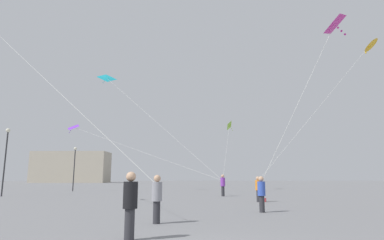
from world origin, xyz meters
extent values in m
cylinder|color=#2D2D33|center=(4.22, 14.95, 0.37)|extent=(0.24, 0.24, 0.74)
cylinder|color=orange|center=(4.22, 14.95, 1.06)|extent=(0.35, 0.35, 0.64)
sphere|color=tan|center=(4.22, 14.95, 1.51)|extent=(0.24, 0.24, 0.24)
cylinder|color=#2D2D33|center=(2.54, 21.35, 0.41)|extent=(0.27, 0.27, 0.83)
cylinder|color=purple|center=(2.54, 21.35, 1.18)|extent=(0.39, 0.39, 0.72)
sphere|color=tan|center=(2.54, 21.35, 1.68)|extent=(0.27, 0.27, 0.27)
cylinder|color=#2D2D33|center=(-1.67, 2.20, 0.39)|extent=(0.25, 0.25, 0.78)
cylinder|color=black|center=(-1.67, 2.20, 1.12)|extent=(0.37, 0.37, 0.68)
sphere|color=tan|center=(-1.67, 2.20, 1.58)|extent=(0.25, 0.25, 0.25)
cylinder|color=#2D2D33|center=(-1.31, 5.15, 0.38)|extent=(0.25, 0.25, 0.75)
cylinder|color=gray|center=(-1.31, 5.15, 1.08)|extent=(0.36, 0.36, 0.65)
sphere|color=tan|center=(-1.31, 5.15, 1.53)|extent=(0.25, 0.25, 0.25)
cylinder|color=#2D2D33|center=(3.10, 8.71, 0.37)|extent=(0.24, 0.24, 0.74)
cylinder|color=#3351B7|center=(3.10, 8.71, 1.06)|extent=(0.35, 0.35, 0.64)
sphere|color=tan|center=(3.10, 8.71, 1.50)|extent=(0.24, 0.24, 0.24)
cone|color=yellow|center=(12.34, 14.66, 10.67)|extent=(1.44, 1.49, 0.86)
sphere|color=yellow|center=(12.20, 14.63, 10.46)|extent=(0.10, 0.10, 0.10)
sphere|color=yellow|center=(12.06, 14.61, 10.25)|extent=(0.10, 0.10, 0.10)
sphere|color=yellow|center=(11.92, 14.58, 10.04)|extent=(0.10, 0.10, 0.10)
cylinder|color=silver|center=(8.28, 14.80, 5.98)|extent=(8.13, 0.31, 9.38)
pyramid|color=#D12899|center=(6.93, 8.38, 9.01)|extent=(1.17, 1.68, 0.63)
sphere|color=#D12899|center=(7.06, 8.30, 8.78)|extent=(0.10, 0.10, 0.10)
sphere|color=#D12899|center=(7.18, 8.22, 8.57)|extent=(0.10, 0.10, 0.10)
sphere|color=#D12899|center=(7.30, 8.15, 8.36)|extent=(0.10, 0.10, 0.10)
cylinder|color=silver|center=(5.02, 8.54, 5.14)|extent=(3.86, 0.36, 7.69)
pyramid|color=purple|center=(-14.39, 31.65, 7.54)|extent=(1.88, 1.69, 0.68)
sphere|color=purple|center=(-14.52, 31.63, 7.30)|extent=(0.10, 0.10, 0.10)
sphere|color=purple|center=(-14.65, 31.59, 7.09)|extent=(0.10, 0.10, 0.10)
sphere|color=purple|center=(-14.79, 31.55, 6.88)|extent=(0.10, 0.10, 0.10)
cylinder|color=silver|center=(-5.92, 26.51, 4.41)|extent=(16.93, 10.33, 6.23)
pyramid|color=#1EB2C6|center=(-10.41, 30.83, 13.43)|extent=(1.93, 1.49, 0.92)
sphere|color=#1EB2C6|center=(-10.55, 30.78, 13.20)|extent=(0.10, 0.10, 0.10)
sphere|color=#1EB2C6|center=(-10.67, 30.72, 12.99)|extent=(0.10, 0.10, 0.10)
sphere|color=#1EB2C6|center=(-10.79, 30.65, 12.78)|extent=(0.10, 0.10, 0.10)
cylinder|color=silver|center=(-3.94, 26.10, 7.36)|extent=(12.98, 9.52, 12.13)
cylinder|color=silver|center=(-7.66, 8.55, 6.68)|extent=(12.73, 6.83, 10.77)
pyramid|color=#8CD12D|center=(4.81, 35.39, 8.32)|extent=(0.97, 1.64, 0.94)
sphere|color=#8CD12D|center=(4.97, 35.37, 8.10)|extent=(0.10, 0.10, 0.10)
sphere|color=#8CD12D|center=(5.11, 35.34, 7.89)|extent=(0.10, 0.10, 0.10)
sphere|color=#8CD12D|center=(5.25, 35.32, 7.68)|extent=(0.10, 0.10, 0.10)
cylinder|color=silver|center=(3.69, 28.37, 4.81)|extent=(2.32, 14.05, 7.03)
cube|color=#B2A893|center=(-37.00, 92.20, 4.64)|extent=(22.38, 9.03, 9.28)
cylinder|color=#2D2D30|center=(-16.09, 21.20, 2.72)|extent=(0.12, 0.12, 5.45)
sphere|color=#EAE5C6|center=(-16.09, 21.20, 5.60)|extent=(0.36, 0.36, 0.36)
cylinder|color=#2D2D30|center=(-13.82, 31.28, 2.38)|extent=(0.12, 0.12, 4.75)
sphere|color=#EAE5C6|center=(-13.82, 31.28, 4.90)|extent=(0.36, 0.36, 0.36)
cube|color=maroon|center=(4.57, 15.05, 0.12)|extent=(0.35, 0.26, 0.24)
camera|label=1|loc=(-0.08, -6.23, 1.56)|focal=29.84mm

